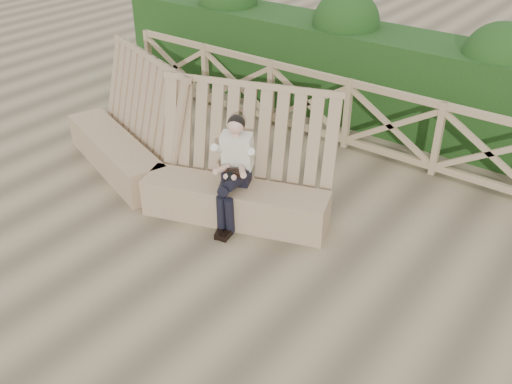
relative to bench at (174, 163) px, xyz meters
The scene contains 5 objects.
ground 2.17m from the bench, 26.97° to the right, with size 60.00×60.00×0.00m, color brown.
bench is the anchor object (origin of this frame).
woman 1.14m from the bench, ahead, with size 0.52×0.83×1.37m.
guardrail 3.17m from the bench, 53.10° to the left, with size 10.10×0.09×1.10m.
hedge 4.20m from the bench, 63.00° to the left, with size 12.00×1.20×1.50m, color black.
Camera 1 is at (3.00, -3.71, 4.05)m, focal length 40.00 mm.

